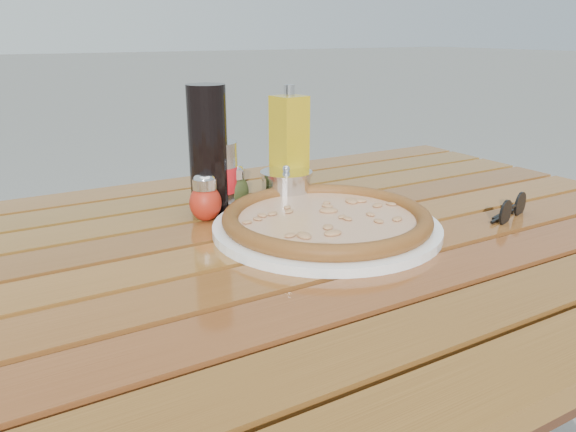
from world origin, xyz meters
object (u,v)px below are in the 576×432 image
oregano_shaker (234,186)px  parmesan_tin (286,186)px  table (294,283)px  pizza (327,218)px  pepper_shaker (205,198)px  olive_oil_cruet (289,146)px  soda_can (219,176)px  dark_bottle (208,150)px  sunglasses (511,210)px  plate (326,227)px

oregano_shaker → parmesan_tin: 0.10m
table → pizza: 0.11m
pepper_shaker → olive_oil_cruet: olive_oil_cruet is taller
pepper_shaker → soda_can: 0.07m
dark_bottle → parmesan_tin: (0.14, -0.02, -0.08)m
parmesan_tin → sunglasses: (0.28, -0.27, -0.01)m
oregano_shaker → plate: bearing=-70.2°
pepper_shaker → olive_oil_cruet: bearing=16.5°
parmesan_tin → sunglasses: parmesan_tin is taller
oregano_shaker → sunglasses: size_ratio=0.75×
sunglasses → olive_oil_cruet: bearing=111.4°
pizza → oregano_shaker: (-0.07, 0.19, 0.02)m
dark_bottle → olive_oil_cruet: bearing=6.8°
plate → parmesan_tin: (0.03, 0.17, 0.02)m
soda_can → olive_oil_cruet: (0.15, 0.01, 0.04)m
table → olive_oil_cruet: size_ratio=6.67×
pepper_shaker → parmesan_tin: pepper_shaker is taller
pizza → sunglasses: bearing=-18.5°
pizza → soda_can: soda_can is taller
plate → sunglasses: size_ratio=3.31×
plate → olive_oil_cruet: bearing=75.3°
plate → pizza: (0.00, 0.00, 0.02)m
table → sunglasses: size_ratio=12.86×
pepper_shaker → table: bearing=-61.1°
plate → sunglasses: 0.32m
olive_oil_cruet → sunglasses: size_ratio=1.93×
pepper_shaker → dark_bottle: bearing=56.9°
dark_bottle → parmesan_tin: bearing=-7.2°
pizza → olive_oil_cruet: bearing=75.3°
parmesan_tin → sunglasses: 0.39m
oregano_shaker → soda_can: size_ratio=0.68×
dark_bottle → sunglasses: 0.52m
pepper_shaker → oregano_shaker: size_ratio=1.00×
plate → olive_oil_cruet: size_ratio=1.71×
soda_can → parmesan_tin: (0.12, -0.03, -0.03)m
dark_bottle → table: bearing=-72.8°
pepper_shaker → soda_can: soda_can is taller
plate → parmesan_tin: bearing=81.3°
plate → dark_bottle: 0.25m
dark_bottle → parmesan_tin: dark_bottle is taller
pepper_shaker → parmesan_tin: 0.17m
table → pepper_shaker: pepper_shaker is taller
pizza → olive_oil_cruet: olive_oil_cruet is taller
pizza → parmesan_tin: (0.03, 0.17, 0.01)m
table → olive_oil_cruet: 0.29m
plate → pepper_shaker: bearing=133.2°
oregano_shaker → dark_bottle: bearing=-174.5°
plate → table: bearing=179.7°
pizza → soda_can: size_ratio=3.13×
oregano_shaker → olive_oil_cruet: size_ratio=0.39×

